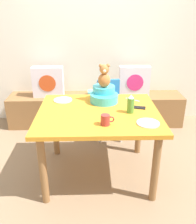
{
  "coord_description": "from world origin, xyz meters",
  "views": [
    {
      "loc": [
        -0.06,
        -2.18,
        1.69
      ],
      "look_at": [
        0.0,
        0.1,
        0.69
      ],
      "focal_mm": 38.9,
      "sensor_mm": 36.0,
      "label": 1
    }
  ],
  "objects_px": {
    "book_stack": "(94,93)",
    "dinner_plate_far": "(63,100)",
    "infant_seat_teal": "(104,95)",
    "ketchup_bottle": "(131,104)",
    "highchair": "(110,102)",
    "cell_phone": "(138,107)",
    "dining_table": "(98,121)",
    "pillow_floral_left": "(48,82)",
    "pillow_floral_right": "(134,81)",
    "coffee_mug": "(106,120)",
    "dinner_plate_near": "(148,123)",
    "teddy_bear": "(104,76)"
  },
  "relations": [
    {
      "from": "highchair",
      "to": "cell_phone",
      "type": "distance_m",
      "value": 0.8
    },
    {
      "from": "pillow_floral_right",
      "to": "dining_table",
      "type": "relative_size",
      "value": 0.37
    },
    {
      "from": "book_stack",
      "to": "cell_phone",
      "type": "relative_size",
      "value": 1.39
    },
    {
      "from": "infant_seat_teal",
      "to": "ketchup_bottle",
      "type": "xyz_separation_m",
      "value": [
        0.24,
        -0.31,
        0.02
      ]
    },
    {
      "from": "coffee_mug",
      "to": "cell_phone",
      "type": "bearing_deg",
      "value": 46.38
    },
    {
      "from": "infant_seat_teal",
      "to": "teddy_bear",
      "type": "bearing_deg",
      "value": -90.0
    },
    {
      "from": "book_stack",
      "to": "infant_seat_teal",
      "type": "xyz_separation_m",
      "value": [
        0.09,
        -0.97,
        0.32
      ]
    },
    {
      "from": "pillow_floral_left",
      "to": "highchair",
      "type": "xyz_separation_m",
      "value": [
        0.88,
        -0.42,
        -0.16
      ]
    },
    {
      "from": "coffee_mug",
      "to": "dinner_plate_far",
      "type": "bearing_deg",
      "value": 125.79
    },
    {
      "from": "infant_seat_teal",
      "to": "coffee_mug",
      "type": "relative_size",
      "value": 2.75
    },
    {
      "from": "pillow_floral_right",
      "to": "dining_table",
      "type": "bearing_deg",
      "value": -114.6
    },
    {
      "from": "pillow_floral_left",
      "to": "coffee_mug",
      "type": "height_order",
      "value": "pillow_floral_left"
    },
    {
      "from": "pillow_floral_right",
      "to": "book_stack",
      "type": "relative_size",
      "value": 2.2
    },
    {
      "from": "pillow_floral_right",
      "to": "book_stack",
      "type": "bearing_deg",
      "value": 177.94
    },
    {
      "from": "infant_seat_teal",
      "to": "ketchup_bottle",
      "type": "bearing_deg",
      "value": -52.44
    },
    {
      "from": "book_stack",
      "to": "dinner_plate_far",
      "type": "xyz_separation_m",
      "value": [
        -0.36,
        -0.94,
        0.25
      ]
    },
    {
      "from": "pillow_floral_right",
      "to": "dinner_plate_far",
      "type": "xyz_separation_m",
      "value": [
        -0.94,
        -0.92,
        0.07
      ]
    },
    {
      "from": "cell_phone",
      "to": "dining_table",
      "type": "bearing_deg",
      "value": 116.64
    },
    {
      "from": "book_stack",
      "to": "ketchup_bottle",
      "type": "relative_size",
      "value": 1.08
    },
    {
      "from": "coffee_mug",
      "to": "cell_phone",
      "type": "distance_m",
      "value": 0.52
    },
    {
      "from": "highchair",
      "to": "ketchup_bottle",
      "type": "distance_m",
      "value": 0.91
    },
    {
      "from": "dinner_plate_near",
      "to": "pillow_floral_right",
      "type": "bearing_deg",
      "value": 85.05
    },
    {
      "from": "pillow_floral_right",
      "to": "infant_seat_teal",
      "type": "distance_m",
      "value": 1.08
    },
    {
      "from": "book_stack",
      "to": "dinner_plate_near",
      "type": "xyz_separation_m",
      "value": [
        0.45,
        -1.53,
        0.25
      ]
    },
    {
      "from": "book_stack",
      "to": "pillow_floral_right",
      "type": "bearing_deg",
      "value": -2.06
    },
    {
      "from": "dinner_plate_near",
      "to": "dinner_plate_far",
      "type": "relative_size",
      "value": 1.0
    },
    {
      "from": "highchair",
      "to": "dinner_plate_near",
      "type": "distance_m",
      "value": 1.14
    },
    {
      "from": "pillow_floral_right",
      "to": "dinner_plate_near",
      "type": "relative_size",
      "value": 2.2
    },
    {
      "from": "infant_seat_teal",
      "to": "teddy_bear",
      "type": "distance_m",
      "value": 0.21
    },
    {
      "from": "book_stack",
      "to": "dinner_plate_near",
      "type": "height_order",
      "value": "dinner_plate_near"
    },
    {
      "from": "ketchup_bottle",
      "to": "coffee_mug",
      "type": "height_order",
      "value": "ketchup_bottle"
    },
    {
      "from": "ketchup_bottle",
      "to": "dinner_plate_far",
      "type": "height_order",
      "value": "ketchup_bottle"
    },
    {
      "from": "book_stack",
      "to": "dinner_plate_far",
      "type": "relative_size",
      "value": 1.0
    },
    {
      "from": "pillow_floral_right",
      "to": "dining_table",
      "type": "distance_m",
      "value": 1.35
    },
    {
      "from": "infant_seat_teal",
      "to": "book_stack",
      "type": "bearing_deg",
      "value": 95.36
    },
    {
      "from": "pillow_floral_left",
      "to": "dinner_plate_far",
      "type": "bearing_deg",
      "value": -71.09
    },
    {
      "from": "pillow_floral_right",
      "to": "cell_phone",
      "type": "distance_m",
      "value": 1.16
    },
    {
      "from": "teddy_bear",
      "to": "dinner_plate_near",
      "type": "height_order",
      "value": "teddy_bear"
    },
    {
      "from": "pillow_floral_right",
      "to": "infant_seat_teal",
      "type": "bearing_deg",
      "value": -117.39
    },
    {
      "from": "dining_table",
      "to": "highchair",
      "type": "distance_m",
      "value": 0.84
    },
    {
      "from": "pillow_floral_right",
      "to": "dinner_plate_far",
      "type": "height_order",
      "value": "pillow_floral_right"
    },
    {
      "from": "pillow_floral_left",
      "to": "dinner_plate_near",
      "type": "bearing_deg",
      "value": -53.35
    },
    {
      "from": "dining_table",
      "to": "highchair",
      "type": "relative_size",
      "value": 1.5
    },
    {
      "from": "pillow_floral_left",
      "to": "infant_seat_teal",
      "type": "xyz_separation_m",
      "value": [
        0.76,
        -0.95,
        0.13
      ]
    },
    {
      "from": "ketchup_bottle",
      "to": "dining_table",
      "type": "bearing_deg",
      "value": 173.58
    },
    {
      "from": "dining_table",
      "to": "coffee_mug",
      "type": "bearing_deg",
      "value": -79.39
    },
    {
      "from": "infant_seat_teal",
      "to": "coffee_mug",
      "type": "bearing_deg",
      "value": -91.51
    },
    {
      "from": "dinner_plate_near",
      "to": "dinner_plate_far",
      "type": "xyz_separation_m",
      "value": [
        -0.81,
        0.59,
        0.0
      ]
    },
    {
      "from": "book_stack",
      "to": "dining_table",
      "type": "distance_m",
      "value": 1.26
    },
    {
      "from": "book_stack",
      "to": "ketchup_bottle",
      "type": "xyz_separation_m",
      "value": [
        0.33,
        -1.28,
        0.33
      ]
    }
  ]
}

